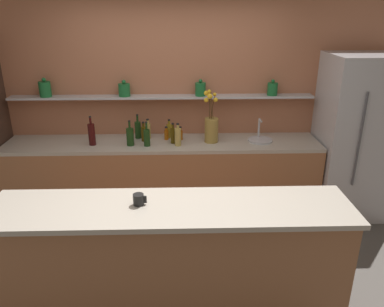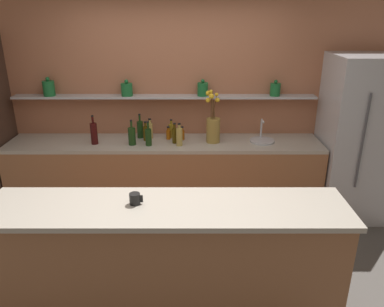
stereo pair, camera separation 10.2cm
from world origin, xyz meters
TOP-DOWN VIEW (x-y plane):
  - ground_plane at (0.00, 0.00)m, footprint 12.00×12.00m
  - back_wall_unit at (-0.00, 1.60)m, footprint 5.20×0.28m
  - back_counter_unit at (-0.14, 1.24)m, footprint 3.67×0.62m
  - island_counter at (0.00, -0.46)m, footprint 2.73×0.61m
  - refrigerator at (2.16, 1.20)m, footprint 0.88×0.73m
  - flower_vase at (0.43, 1.23)m, footprint 0.17×0.18m
  - sink_fixture at (1.01, 1.25)m, footprint 0.29×0.29m
  - bottle_wine_0 at (-0.93, 1.17)m, footprint 0.08×0.08m
  - bottle_wine_1 at (-0.30, 1.11)m, footprint 0.07×0.07m
  - bottle_wine_2 at (-0.50, 1.14)m, footprint 0.08×0.08m
  - bottle_spirit_3 at (-0.31, 1.37)m, footprint 0.06×0.06m
  - bottle_oil_4 at (-0.01, 1.20)m, footprint 0.06×0.06m
  - bottle_sauce_5 at (-0.09, 1.33)m, footprint 0.05×0.05m
  - bottle_oil_6 at (-0.06, 1.40)m, footprint 0.07×0.07m
  - bottle_wine_7 at (-0.43, 1.38)m, footprint 0.07×0.07m
  - bottle_spirit_8 at (0.05, 1.11)m, footprint 0.07×0.07m
  - bottle_oil_9 at (-0.36, 1.28)m, footprint 0.06×0.06m
  - bottle_sauce_10 at (0.07, 1.31)m, footprint 0.05×0.05m
  - coffee_mug at (-0.24, -0.43)m, footprint 0.10×0.08m

SIDE VIEW (x-z plane):
  - ground_plane at x=0.00m, z-range 0.00..0.00m
  - back_counter_unit at x=-0.14m, z-range 0.00..0.92m
  - island_counter at x=0.00m, z-range 0.00..1.02m
  - sink_fixture at x=1.01m, z-range 0.82..1.07m
  - refrigerator at x=2.16m, z-range 0.00..1.92m
  - bottle_sauce_5 at x=-0.09m, z-range 0.91..1.07m
  - bottle_sauce_10 at x=0.07m, z-range 0.90..1.07m
  - bottle_oil_6 at x=-0.06m, z-range 0.89..1.12m
  - bottle_oil_9 at x=-0.36m, z-range 0.90..1.13m
  - bottle_oil_4 at x=-0.01m, z-range 0.90..1.14m
  - bottle_spirit_3 at x=-0.31m, z-range 0.90..1.14m
  - bottle_wine_1 at x=-0.30m, z-range 0.88..1.17m
  - bottle_wine_2 at x=-0.50m, z-range 0.88..1.17m
  - bottle_spirit_8 at x=0.05m, z-range 0.90..1.16m
  - bottle_wine_7 at x=-0.43m, z-range 0.88..1.18m
  - bottle_wine_0 at x=-0.93m, z-range 0.88..1.22m
  - coffee_mug at x=-0.24m, z-range 1.02..1.11m
  - flower_vase at x=0.43m, z-range 0.79..1.41m
  - back_wall_unit at x=0.00m, z-range 0.00..2.60m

